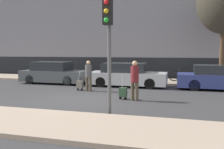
{
  "coord_description": "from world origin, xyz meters",
  "views": [
    {
      "loc": [
        4.16,
        -9.89,
        2.08
      ],
      "look_at": [
        0.89,
        1.8,
        0.95
      ],
      "focal_mm": 40.0,
      "sensor_mm": 36.0,
      "label": 1
    }
  ],
  "objects_px": {
    "parked_car_1": "(127,75)",
    "bare_tree_near_crossing": "(224,2)",
    "traffic_light": "(108,34)",
    "parked_car_2": "(221,78)",
    "parked_bicycle": "(182,76)",
    "trolley_left": "(80,85)",
    "pedestrian_right": "(135,78)",
    "trolley_right": "(123,92)",
    "parked_car_0": "(54,73)",
    "pedestrian_left": "(89,74)"
  },
  "relations": [
    {
      "from": "parked_bicycle",
      "to": "pedestrian_right",
      "type": "bearing_deg",
      "value": -106.46
    },
    {
      "from": "pedestrian_right",
      "to": "parked_bicycle",
      "type": "bearing_deg",
      "value": 87.8
    },
    {
      "from": "traffic_light",
      "to": "pedestrian_right",
      "type": "bearing_deg",
      "value": 82.91
    },
    {
      "from": "parked_bicycle",
      "to": "pedestrian_left",
      "type": "bearing_deg",
      "value": -134.8
    },
    {
      "from": "trolley_right",
      "to": "parked_car_0",
      "type": "bearing_deg",
      "value": 143.56
    },
    {
      "from": "parked_car_0",
      "to": "trolley_left",
      "type": "xyz_separation_m",
      "value": [
        2.79,
        -2.32,
        -0.34
      ]
    },
    {
      "from": "pedestrian_right",
      "to": "bare_tree_near_crossing",
      "type": "relative_size",
      "value": 0.25
    },
    {
      "from": "parked_car_0",
      "to": "bare_tree_near_crossing",
      "type": "xyz_separation_m",
      "value": [
        10.3,
        1.76,
        4.35
      ]
    },
    {
      "from": "parked_car_2",
      "to": "pedestrian_right",
      "type": "height_order",
      "value": "pedestrian_right"
    },
    {
      "from": "traffic_light",
      "to": "parked_car_2",
      "type": "bearing_deg",
      "value": 58.25
    },
    {
      "from": "parked_car_0",
      "to": "pedestrian_left",
      "type": "bearing_deg",
      "value": -36.0
    },
    {
      "from": "pedestrian_right",
      "to": "trolley_left",
      "type": "bearing_deg",
      "value": 164.06
    },
    {
      "from": "parked_car_0",
      "to": "parked_car_1",
      "type": "xyz_separation_m",
      "value": [
        4.85,
        -0.09,
        -0.0
      ]
    },
    {
      "from": "pedestrian_right",
      "to": "bare_tree_near_crossing",
      "type": "bearing_deg",
      "value": 69.27
    },
    {
      "from": "parked_car_2",
      "to": "parked_bicycle",
      "type": "height_order",
      "value": "parked_car_2"
    },
    {
      "from": "pedestrian_left",
      "to": "trolley_left",
      "type": "xyz_separation_m",
      "value": [
        -0.54,
        0.1,
        -0.59
      ]
    },
    {
      "from": "parked_car_2",
      "to": "pedestrian_left",
      "type": "height_order",
      "value": "pedestrian_left"
    },
    {
      "from": "pedestrian_right",
      "to": "bare_tree_near_crossing",
      "type": "xyz_separation_m",
      "value": [
        4.2,
        6.0,
        4.06
      ]
    },
    {
      "from": "pedestrian_left",
      "to": "bare_tree_near_crossing",
      "type": "height_order",
      "value": "bare_tree_near_crossing"
    },
    {
      "from": "pedestrian_right",
      "to": "parked_car_0",
      "type": "bearing_deg",
      "value": 159.43
    },
    {
      "from": "trolley_left",
      "to": "parked_bicycle",
      "type": "bearing_deg",
      "value": 41.49
    },
    {
      "from": "parked_bicycle",
      "to": "trolley_left",
      "type": "bearing_deg",
      "value": -138.51
    },
    {
      "from": "trolley_left",
      "to": "traffic_light",
      "type": "relative_size",
      "value": 0.29
    },
    {
      "from": "pedestrian_right",
      "to": "traffic_light",
      "type": "bearing_deg",
      "value": -82.83
    },
    {
      "from": "parked_car_2",
      "to": "bare_tree_near_crossing",
      "type": "bearing_deg",
      "value": 82.5
    },
    {
      "from": "parked_car_1",
      "to": "bare_tree_near_crossing",
      "type": "bearing_deg",
      "value": 18.76
    },
    {
      "from": "parked_car_1",
      "to": "parked_car_2",
      "type": "height_order",
      "value": "parked_car_1"
    },
    {
      "from": "parked_car_1",
      "to": "parked_bicycle",
      "type": "relative_size",
      "value": 2.59
    },
    {
      "from": "parked_bicycle",
      "to": "parked_car_0",
      "type": "bearing_deg",
      "value": -163.81
    },
    {
      "from": "pedestrian_left",
      "to": "trolley_right",
      "type": "relative_size",
      "value": 1.52
    },
    {
      "from": "parked_car_0",
      "to": "bare_tree_near_crossing",
      "type": "distance_m",
      "value": 11.32
    },
    {
      "from": "trolley_right",
      "to": "parked_bicycle",
      "type": "xyz_separation_m",
      "value": [
        2.48,
        6.45,
        0.18
      ]
    },
    {
      "from": "trolley_left",
      "to": "trolley_right",
      "type": "xyz_separation_m",
      "value": [
        2.78,
        -1.8,
        -0.0
      ]
    },
    {
      "from": "parked_car_1",
      "to": "parked_bicycle",
      "type": "height_order",
      "value": "parked_car_1"
    },
    {
      "from": "trolley_right",
      "to": "traffic_light",
      "type": "distance_m",
      "value": 3.7
    },
    {
      "from": "parked_car_1",
      "to": "bare_tree_near_crossing",
      "type": "distance_m",
      "value": 7.22
    },
    {
      "from": "traffic_light",
      "to": "parked_bicycle",
      "type": "xyz_separation_m",
      "value": [
        2.29,
        9.33,
        -2.14
      ]
    },
    {
      "from": "pedestrian_right",
      "to": "parked_bicycle",
      "type": "relative_size",
      "value": 0.95
    },
    {
      "from": "parked_car_0",
      "to": "trolley_left",
      "type": "height_order",
      "value": "parked_car_0"
    },
    {
      "from": "parked_car_2",
      "to": "parked_car_1",
      "type": "bearing_deg",
      "value": -179.32
    },
    {
      "from": "trolley_left",
      "to": "traffic_light",
      "type": "distance_m",
      "value": 6.01
    },
    {
      "from": "pedestrian_left",
      "to": "parked_car_1",
      "type": "bearing_deg",
      "value": 67.31
    },
    {
      "from": "parked_car_0",
      "to": "parked_car_2",
      "type": "bearing_deg",
      "value": -0.18
    },
    {
      "from": "trolley_left",
      "to": "pedestrian_right",
      "type": "relative_size",
      "value": 0.62
    },
    {
      "from": "parked_bicycle",
      "to": "parked_car_2",
      "type": "bearing_deg",
      "value": -49.52
    },
    {
      "from": "pedestrian_left",
      "to": "trolley_right",
      "type": "bearing_deg",
      "value": -26.45
    },
    {
      "from": "bare_tree_near_crossing",
      "to": "pedestrian_right",
      "type": "bearing_deg",
      "value": -124.99
    },
    {
      "from": "pedestrian_left",
      "to": "pedestrian_right",
      "type": "relative_size",
      "value": 0.95
    },
    {
      "from": "pedestrian_right",
      "to": "parked_car_2",
      "type": "bearing_deg",
      "value": 61.0
    },
    {
      "from": "pedestrian_left",
      "to": "trolley_right",
      "type": "distance_m",
      "value": 2.87
    }
  ]
}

